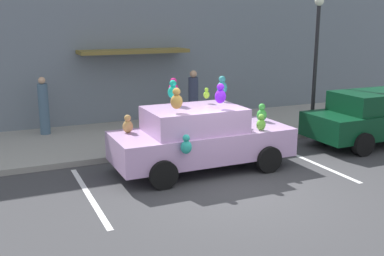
{
  "coord_description": "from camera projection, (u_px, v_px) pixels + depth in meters",
  "views": [
    {
      "loc": [
        -4.68,
        -8.03,
        3.57
      ],
      "look_at": [
        -0.08,
        2.18,
        0.9
      ],
      "focal_mm": 42.78,
      "sensor_mm": 36.0,
      "label": 1
    }
  ],
  "objects": [
    {
      "name": "teddy_bear_on_sidewalk",
      "position": [
        245.0,
        126.0,
        13.89
      ],
      "size": [
        0.3,
        0.25,
        0.58
      ],
      "color": "#9E723D",
      "rests_on": "sidewalk"
    },
    {
      "name": "ground_plane",
      "position": [
        237.0,
        190.0,
        9.82
      ],
      "size": [
        60.0,
        60.0,
        0.0
      ],
      "primitive_type": "plane",
      "color": "#38383A"
    },
    {
      "name": "plush_covered_car",
      "position": [
        200.0,
        137.0,
        10.99
      ],
      "size": [
        4.33,
        2.03,
        2.2
      ],
      "color": "#B991C2",
      "rests_on": "ground"
    },
    {
      "name": "pedestrian_near_shopfront",
      "position": [
        44.0,
        107.0,
        13.81
      ],
      "size": [
        0.31,
        0.31,
        1.75
      ],
      "color": "#456075",
      "rests_on": "sidewalk"
    },
    {
      "name": "storefront_building",
      "position": [
        134.0,
        31.0,
        15.42
      ],
      "size": [
        24.0,
        1.25,
        6.4
      ],
      "color": "slate",
      "rests_on": "ground"
    },
    {
      "name": "parking_stripe_rear",
      "position": [
        89.0,
        195.0,
        9.52
      ],
      "size": [
        0.12,
        3.6,
        0.01
      ],
      "primitive_type": "cube",
      "color": "silver",
      "rests_on": "ground"
    },
    {
      "name": "pedestrian_walking_past",
      "position": [
        193.0,
        99.0,
        15.28
      ],
      "size": [
        0.33,
        0.33,
        1.78
      ],
      "color": "#333A52",
      "rests_on": "sidewalk"
    },
    {
      "name": "street_lamp_post",
      "position": [
        316.0,
        50.0,
        14.22
      ],
      "size": [
        0.28,
        0.28,
        4.09
      ],
      "color": "black",
      "rests_on": "sidewalk"
    },
    {
      "name": "parking_stripe_front",
      "position": [
        310.0,
        161.0,
        11.8
      ],
      "size": [
        0.12,
        3.6,
        0.01
      ],
      "primitive_type": "cube",
      "color": "silver",
      "rests_on": "ground"
    },
    {
      "name": "parked_sedan_behind",
      "position": [
        378.0,
        117.0,
        13.37
      ],
      "size": [
        4.47,
        1.91,
        1.54
      ],
      "color": "#0A381E",
      "rests_on": "ground"
    },
    {
      "name": "sidewalk",
      "position": [
        157.0,
        134.0,
        14.24
      ],
      "size": [
        24.0,
        4.0,
        0.15
      ],
      "primitive_type": "cube",
      "color": "gray",
      "rests_on": "ground"
    }
  ]
}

